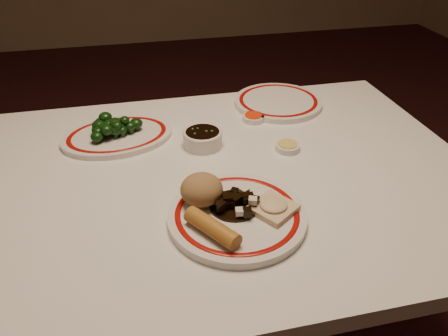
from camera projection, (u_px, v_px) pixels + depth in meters
dining_table at (227, 202)px, 1.10m from camera, size 1.20×0.90×0.75m
main_plate at (237, 216)px, 0.89m from camera, size 0.36×0.36×0.02m
rice_mound at (202, 189)px, 0.90m from camera, size 0.09×0.09×0.06m
spring_roll at (212, 228)px, 0.82m from camera, size 0.10×0.12×0.03m
fried_wonton at (273, 207)px, 0.89m from camera, size 0.11×0.11×0.02m
stirfry_heap at (236, 202)px, 0.90m from camera, size 0.11×0.11×0.03m
broccoli_plate at (117, 136)px, 1.17m from camera, size 0.32×0.29×0.02m
broccoli_pile at (111, 126)px, 1.16m from camera, size 0.14×0.10×0.05m
soy_bowl at (203, 139)px, 1.14m from camera, size 0.10×0.10×0.04m
sweet_sour_dish at (253, 118)px, 1.26m from camera, size 0.06×0.06×0.02m
mustard_dish at (287, 147)px, 1.13m from camera, size 0.06×0.06×0.02m
far_plate at (278, 102)px, 1.35m from camera, size 0.27×0.27×0.02m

